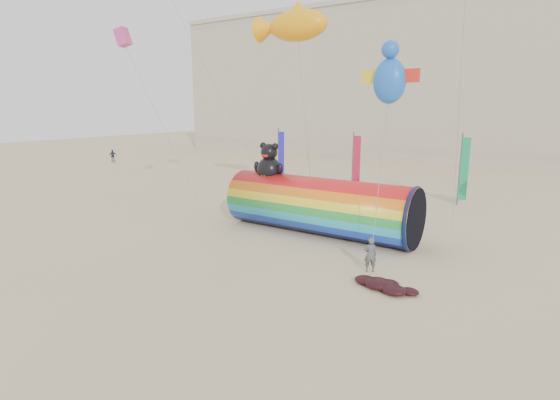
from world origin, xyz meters
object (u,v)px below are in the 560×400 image
Objects in this scene: hotel_building at (379,83)px; fabric_bundle at (384,285)px; windsock_assembly at (319,204)px; kite_handler at (370,255)px.

fabric_bundle is at bearing -67.95° from hotel_building.
hotel_building is at bearing 107.53° from windsock_assembly.
hotel_building reaches higher than kite_handler.
kite_handler reaches higher than fabric_bundle.
fabric_bundle is at bearing 96.07° from kite_handler.
kite_handler is at bearing 129.11° from fabric_bundle.
windsock_assembly is (13.06, -41.34, -8.65)m from hotel_building.
kite_handler is at bearing -68.60° from hotel_building.
windsock_assembly is 8.13m from fabric_bundle.
fabric_bundle is (5.88, -5.41, -1.49)m from windsock_assembly.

